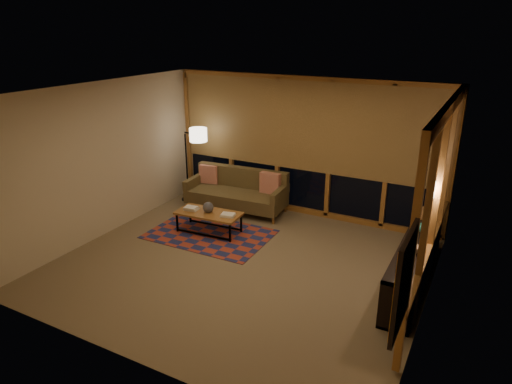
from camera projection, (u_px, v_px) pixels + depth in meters
The scene contains 21 objects.
floor at pixel (241, 264), 7.24m from camera, with size 5.50×5.00×0.01m, color #75674A.
ceiling at pixel (239, 92), 6.31m from camera, with size 5.50×5.00×0.01m, color beige.
walls at pixel (240, 184), 6.77m from camera, with size 5.51×5.01×2.70m.
window_wall_back at pixel (303, 147), 8.79m from camera, with size 5.30×0.16×2.60m, color #A15E35, non-canonical shape.
window_wall_right at pixel (437, 202), 6.09m from camera, with size 0.16×3.70×2.60m, color #A15E35, non-canonical shape.
wall_art at pixel (403, 281), 4.01m from camera, with size 0.06×0.74×0.94m, color red, non-canonical shape.
wall_sconce at pixel (432, 190), 5.92m from camera, with size 0.12×0.18×0.22m, color #FFEDCC, non-canonical shape.
sofa at pixel (236, 191), 9.21m from camera, with size 2.00×0.81×0.82m, color #4D411F, non-canonical shape.
pillow_left at pixel (209, 175), 9.61m from camera, with size 0.39×0.13×0.39m, color red, non-canonical shape.
pillow_right at pixel (270, 183), 9.05m from camera, with size 0.42×0.14×0.42m, color red, non-canonical shape.
area_rug at pixel (210, 234), 8.26m from camera, with size 2.14×1.43×0.01m, color #A13B2A.
coffee_table at pixel (209, 222), 8.29m from camera, with size 1.18×0.54×0.39m, color #A15E35, non-canonical shape.
book_stack_a at pixel (191, 208), 8.32m from camera, with size 0.22×0.18×0.06m, color white, non-canonical shape.
book_stack_b at pixel (228, 215), 8.06m from camera, with size 0.23×0.19×0.05m, color white, non-canonical shape.
ceramic_pot at pixel (208, 207), 8.20m from camera, with size 0.20×0.20×0.20m, color black.
floor_lamp at pixel (187, 163), 9.64m from camera, with size 0.54×0.36×1.63m, color black, non-canonical shape.
bookshelf at pixel (414, 262), 6.63m from camera, with size 0.40×2.69×0.67m, color black, non-canonical shape.
basket at pixel (427, 214), 7.24m from camera, with size 0.22×0.22×0.17m, color #AB7742.
teal_bowl at pixel (422, 228), 6.76m from camera, with size 0.14×0.14×0.14m, color #1F6D6A.
vase at pixel (413, 246), 6.14m from camera, with size 0.19×0.19×0.20m, color tan.
shelf_book_stack at pixel (405, 266), 5.76m from camera, with size 0.18×0.26×0.08m, color white, non-canonical shape.
Camera 1 is at (3.20, -5.54, 3.58)m, focal length 32.00 mm.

